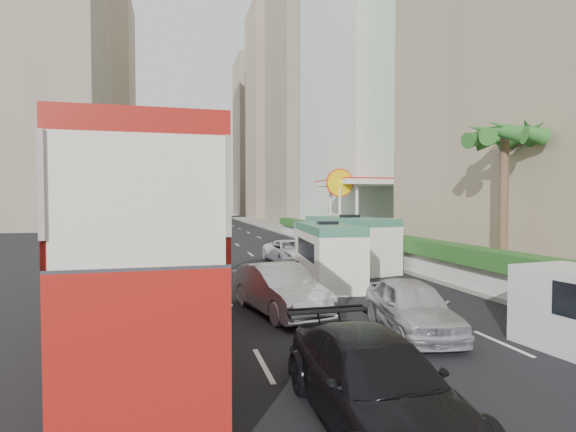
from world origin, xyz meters
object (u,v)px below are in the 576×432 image
object	(u,v)px
car_silver_lane_a	(279,313)
van_asset	(290,263)
car_silver_lane_b	(411,333)
double_decker_bus	(156,249)
minibus_far	(350,243)
minibus_near	(327,254)
palm_tree	(504,210)
shell_station	(365,213)
car_black	(374,426)
panel_van_far	(313,237)

from	to	relation	value
car_silver_lane_a	van_asset	world-z (taller)	car_silver_lane_a
car_silver_lane_b	double_decker_bus	bearing A→B (deg)	-175.44
van_asset	minibus_far	world-z (taller)	minibus_far
van_asset	minibus_near	size ratio (longest dim) A/B	0.80
van_asset	minibus_far	xyz separation A→B (m)	(2.68, -2.92, 1.41)
palm_tree	shell_station	world-z (taller)	palm_tree
van_asset	shell_station	world-z (taller)	shell_station
car_silver_lane_b	shell_station	bearing A→B (deg)	78.02
car_black	minibus_near	distance (m)	13.09
shell_station	panel_van_far	bearing A→B (deg)	-152.28
minibus_far	shell_station	xyz separation A→B (m)	(6.12, 11.70, 1.34)
car_silver_lane_a	car_silver_lane_b	distance (m)	4.43
van_asset	palm_tree	world-z (taller)	palm_tree
car_silver_lane_a	shell_station	distance (m)	23.92
panel_van_far	shell_station	size ratio (longest dim) A/B	0.64
car_silver_lane_b	car_black	world-z (taller)	car_silver_lane_b
double_decker_bus	van_asset	size ratio (longest dim) A/B	2.26
car_silver_lane_a	palm_tree	distance (m)	10.61
car_silver_lane_b	minibus_near	world-z (taller)	minibus_near
car_silver_lane_b	van_asset	distance (m)	14.76
car_silver_lane_a	palm_tree	xyz separation A→B (m)	(9.95, 1.42, 3.38)
car_silver_lane_a	minibus_near	distance (m)	6.02
car_silver_lane_b	minibus_near	bearing A→B (deg)	97.34
car_silver_lane_b	shell_station	world-z (taller)	shell_station
van_asset	shell_station	size ratio (longest dim) A/B	0.61
car_black	shell_station	bearing A→B (deg)	66.63
double_decker_bus	car_silver_lane_a	xyz separation A→B (m)	(3.85, 2.58, -2.53)
car_black	minibus_far	distance (m)	17.63
car_silver_lane_b	car_black	distance (m)	5.67
van_asset	double_decker_bus	bearing A→B (deg)	-122.13
car_black	panel_van_far	world-z (taller)	panel_van_far
minibus_far	panel_van_far	world-z (taller)	minibus_far
car_silver_lane_b	minibus_near	distance (m)	8.05
double_decker_bus	minibus_far	bearing A→B (deg)	48.82
car_silver_lane_b	minibus_far	size ratio (longest dim) A/B	0.70
minibus_near	shell_station	bearing A→B (deg)	66.82
car_silver_lane_a	palm_tree	bearing A→B (deg)	-3.83
minibus_far	palm_tree	world-z (taller)	palm_tree
car_silver_lane_a	minibus_far	distance (m)	10.70
car_silver_lane_b	panel_van_far	size ratio (longest dim) A/B	0.87
palm_tree	shell_station	size ratio (longest dim) A/B	0.80
minibus_far	shell_station	world-z (taller)	shell_station
minibus_near	van_asset	bearing A→B (deg)	96.24
palm_tree	shell_station	xyz separation A→B (m)	(2.20, 19.00, -0.63)
double_decker_bus	car_black	world-z (taller)	double_decker_bus
shell_station	van_asset	bearing A→B (deg)	-135.06
minibus_far	double_decker_bus	bearing A→B (deg)	-143.17
double_decker_bus	minibus_near	distance (m)	10.39
palm_tree	car_silver_lane_a	bearing A→B (deg)	-171.88
palm_tree	shell_station	bearing A→B (deg)	83.40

